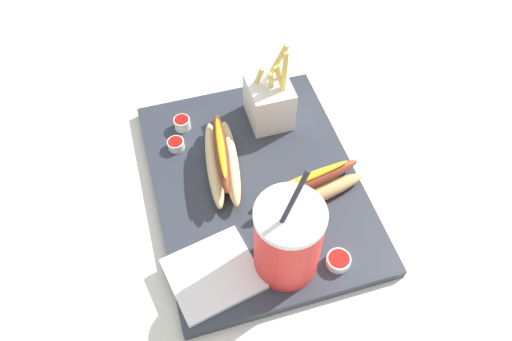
# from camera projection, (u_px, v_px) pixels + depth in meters

# --- Properties ---
(ground_plane) EXTENTS (2.40, 2.40, 0.02)m
(ground_plane) POSITION_uv_depth(u_px,v_px,m) (256.00, 190.00, 0.88)
(ground_plane) COLOR silver
(food_tray) EXTENTS (0.46, 0.35, 0.02)m
(food_tray) POSITION_uv_depth(u_px,v_px,m) (256.00, 184.00, 0.86)
(food_tray) COLOR #2D333D
(food_tray) RESTS_ON ground_plane
(soda_cup) EXTENTS (0.10, 0.10, 0.24)m
(soda_cup) POSITION_uv_depth(u_px,v_px,m) (291.00, 239.00, 0.70)
(soda_cup) COLOR red
(soda_cup) RESTS_ON food_tray
(fries_basket) EXTENTS (0.09, 0.08, 0.16)m
(fries_basket) POSITION_uv_depth(u_px,v_px,m) (269.00, 101.00, 0.91)
(fries_basket) COLOR white
(fries_basket) RESTS_ON food_tray
(hot_dog_1) EXTENTS (0.19, 0.08, 0.07)m
(hot_dog_1) POSITION_uv_depth(u_px,v_px,m) (222.00, 160.00, 0.85)
(hot_dog_1) COLOR #E5C689
(hot_dog_1) RESTS_ON food_tray
(hot_dog_2) EXTENTS (0.09, 0.20, 0.06)m
(hot_dog_2) POSITION_uv_depth(u_px,v_px,m) (311.00, 187.00, 0.82)
(hot_dog_2) COLOR tan
(hot_dog_2) RESTS_ON food_tray
(ketchup_cup_1) EXTENTS (0.03, 0.03, 0.02)m
(ketchup_cup_1) POSITION_uv_depth(u_px,v_px,m) (176.00, 144.00, 0.89)
(ketchup_cup_1) COLOR white
(ketchup_cup_1) RESTS_ON food_tray
(ketchup_cup_2) EXTENTS (0.03, 0.03, 0.02)m
(ketchup_cup_2) POSITION_uv_depth(u_px,v_px,m) (182.00, 123.00, 0.92)
(ketchup_cup_2) COLOR white
(ketchup_cup_2) RESTS_ON food_tray
(ketchup_cup_3) EXTENTS (0.04, 0.04, 0.02)m
(ketchup_cup_3) POSITION_uv_depth(u_px,v_px,m) (338.00, 260.00, 0.75)
(ketchup_cup_3) COLOR white
(ketchup_cup_3) RESTS_ON food_tray
(napkin_stack) EXTENTS (0.14, 0.15, 0.01)m
(napkin_stack) POSITION_uv_depth(u_px,v_px,m) (213.00, 274.00, 0.75)
(napkin_stack) COLOR white
(napkin_stack) RESTS_ON food_tray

